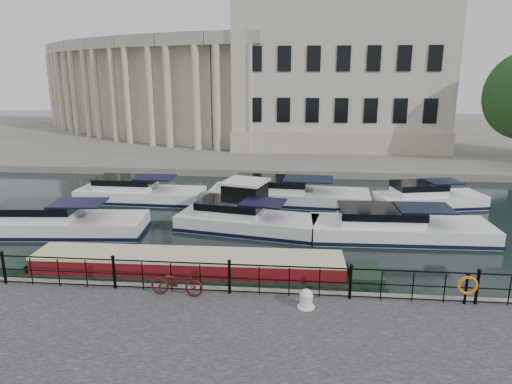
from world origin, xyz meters
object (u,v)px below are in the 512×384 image
mooring_bollard (306,299)px  narrowboat (188,275)px  harbour_hut (245,201)px  bicycle (177,282)px  life_ring_post (467,286)px

mooring_bollard → narrowboat: narrowboat is taller
harbour_hut → bicycle: bearing=-80.2°
bicycle → narrowboat: (-0.12, 2.01, -0.65)m
life_ring_post → narrowboat: life_ring_post is taller
bicycle → harbour_hut: size_ratio=0.50×
bicycle → harbour_hut: harbour_hut is taller
mooring_bollard → life_ring_post: (5.09, 0.65, 0.37)m
narrowboat → harbour_hut: size_ratio=4.07×
life_ring_post → bicycle: bearing=-178.7°
bicycle → narrowboat: bicycle is taller
life_ring_post → narrowboat: size_ratio=0.07×
bicycle → mooring_bollard: (4.28, -0.44, -0.17)m
mooring_bollard → harbour_hut: size_ratio=0.18×
mooring_bollard → harbour_hut: 11.29m
mooring_bollard → bicycle: bearing=174.1°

